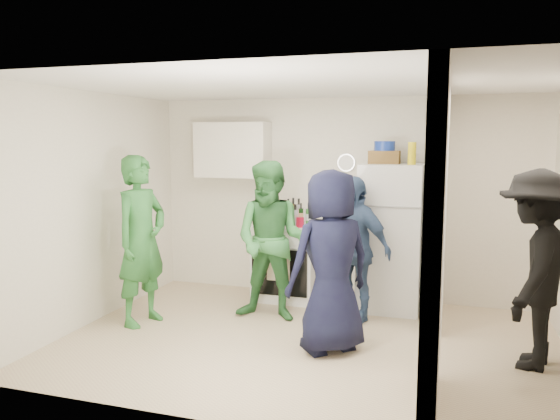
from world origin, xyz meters
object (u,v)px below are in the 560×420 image
Objects in this scene: person_green_left at (141,240)px; person_nook at (535,269)px; fridge at (391,237)px; blue_bowl at (385,146)px; wicker_basket at (384,157)px; person_green_center at (272,241)px; person_denim at (353,249)px; person_navy at (331,261)px; yellow_cup_stack_top at (412,153)px; stove at (287,261)px.

person_green_left is 1.05× the size of person_nook.
blue_bowl is at bearing 153.43° from fridge.
wicker_basket is at bearing 0.00° from blue_bowl.
wicker_basket is 2.89m from person_green_left.
wicker_basket is 1.65m from person_green_center.
fridge is at bearing -26.57° from blue_bowl.
person_denim is 0.96m from person_navy.
blue_bowl reaches higher than fridge.
fridge is 1.01m from yellow_cup_stack_top.
blue_bowl is 0.15× the size of person_denim.
yellow_cup_stack_top reaches higher than person_green_left.
blue_bowl is at bearing 154.89° from yellow_cup_stack_top.
yellow_cup_stack_top is 1.91m from person_nook.
wicker_basket reaches higher than fridge.
yellow_cup_stack_top is at bearing -155.73° from person_navy.
wicker_basket is 0.20× the size of person_nook.
person_navy is 1.77m from person_nook.
fridge is 1.88m from person_nook.
person_green_center is 1.10× the size of person_denim.
stove is 1.88m from person_green_left.
yellow_cup_stack_top is 0.14× the size of person_green_left.
person_green_center is (0.07, -0.80, 0.41)m from stove.
person_green_left reaches higher than fridge.
fridge is 4.88× the size of wicker_basket.
blue_bowl is 2.25m from person_nook.
wicker_basket is at bearing 0.98° from stove.
fridge is 0.99× the size of person_navy.
person_denim is 1.89m from person_nook.
wicker_basket is 1.81m from person_navy.
wicker_basket is 0.20× the size of person_green_center.
wicker_basket is at bearing 91.44° from person_denim.
person_green_left is (-2.40, -1.37, -1.00)m from blue_bowl.
person_green_center is at bearing -83.03° from person_navy.
blue_bowl reaches higher than wicker_basket.
person_green_center is 0.89m from person_denim.
person_green_center is 1.01× the size of person_nook.
wicker_basket reaches higher than person_green_left.
person_green_left is at bearing -155.81° from yellow_cup_stack_top.
person_green_left is 1.14× the size of person_denim.
person_navy reaches higher than fridge.
person_nook reaches higher than stove.
wicker_basket is at bearing 153.43° from fridge.
wicker_basket is 0.13m from blue_bowl.
person_green_center is (-1.10, -0.82, -1.03)m from blue_bowl.
stove is 1.12m from person_denim.
person_denim is at bearing -134.39° from person_navy.
yellow_cup_stack_top reaches higher than wicker_basket.
wicker_basket is at bearing 154.89° from yellow_cup_stack_top.
blue_bowl reaches higher than person_green_left.
fridge is 1.54m from person_navy.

